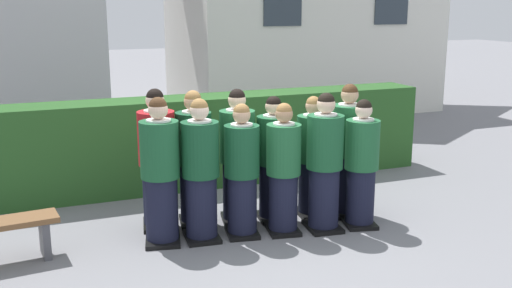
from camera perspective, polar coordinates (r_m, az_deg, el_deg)
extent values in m
plane|color=slate|center=(7.33, 0.72, -8.42)|extent=(60.00, 60.00, 0.00)
cylinder|color=black|center=(7.02, -8.90, -6.18)|extent=(0.37, 0.37, 0.78)
cube|color=black|center=(7.15, -8.79, -8.95)|extent=(0.49, 0.56, 0.05)
cylinder|color=#19512D|center=(6.82, -9.11, -0.52)|extent=(0.44, 0.44, 0.65)
cylinder|color=white|center=(6.75, -9.21, 2.19)|extent=(0.27, 0.27, 0.03)
cube|color=#236038|center=(7.00, -9.15, 0.92)|extent=(0.04, 0.02, 0.28)
sphere|color=beige|center=(6.73, -9.25, 3.24)|extent=(0.22, 0.22, 0.22)
sphere|color=#472D19|center=(6.72, -9.26, 3.56)|extent=(0.20, 0.20, 0.20)
cube|color=white|center=(7.12, -9.08, -0.74)|extent=(0.15, 0.04, 0.20)
cylinder|color=black|center=(7.06, -5.19, -6.02)|extent=(0.37, 0.37, 0.77)
cube|color=black|center=(7.19, -5.13, -8.72)|extent=(0.43, 0.51, 0.05)
cylinder|color=#144728|center=(6.87, -5.31, -0.49)|extent=(0.43, 0.43, 0.63)
cylinder|color=white|center=(6.80, -5.36, 2.14)|extent=(0.27, 0.27, 0.03)
cube|color=#236038|center=(7.04, -5.66, 0.89)|extent=(0.04, 0.02, 0.28)
sphere|color=beige|center=(6.77, -5.39, 3.17)|extent=(0.22, 0.22, 0.22)
sphere|color=olive|center=(6.77, -5.39, 3.48)|extent=(0.20, 0.20, 0.20)
cube|color=white|center=(7.15, -5.73, -0.73)|extent=(0.15, 0.02, 0.20)
cylinder|color=black|center=(7.17, -1.32, -5.83)|extent=(0.35, 0.35, 0.73)
cube|color=black|center=(7.29, -1.31, -8.36)|extent=(0.44, 0.51, 0.05)
cylinder|color=#144728|center=(6.98, -1.35, -0.65)|extent=(0.41, 0.41, 0.60)
cylinder|color=white|center=(6.91, -1.37, 1.81)|extent=(0.26, 0.26, 0.03)
cube|color=gold|center=(7.14, -1.63, 0.66)|extent=(0.04, 0.02, 0.27)
sphere|color=tan|center=(6.89, -1.37, 2.78)|extent=(0.21, 0.21, 0.21)
sphere|color=olive|center=(6.88, -1.37, 3.07)|extent=(0.19, 0.19, 0.19)
cylinder|color=black|center=(7.26, 2.58, -5.60)|extent=(0.35, 0.35, 0.73)
cube|color=black|center=(7.38, 2.56, -8.08)|extent=(0.44, 0.51, 0.05)
cylinder|color=#1E5B33|center=(7.08, 2.64, -0.52)|extent=(0.41, 0.41, 0.60)
cylinder|color=white|center=(7.01, 2.66, 1.90)|extent=(0.25, 0.25, 0.03)
cube|color=navy|center=(7.23, 2.26, 0.76)|extent=(0.04, 0.02, 0.26)
sphere|color=tan|center=(6.99, 2.67, 2.85)|extent=(0.21, 0.21, 0.21)
sphere|color=olive|center=(6.98, 2.68, 3.14)|extent=(0.19, 0.19, 0.19)
cylinder|color=black|center=(7.38, 6.41, -5.15)|extent=(0.37, 0.37, 0.78)
cube|color=black|center=(7.51, 6.34, -7.78)|extent=(0.44, 0.52, 0.05)
cylinder|color=#19512D|center=(7.19, 6.55, 0.21)|extent=(0.44, 0.44, 0.64)
cylinder|color=white|center=(7.13, 6.62, 2.76)|extent=(0.27, 0.27, 0.03)
cube|color=gold|center=(7.35, 5.98, 1.53)|extent=(0.04, 0.02, 0.28)
sphere|color=beige|center=(7.11, 6.65, 3.74)|extent=(0.22, 0.22, 0.22)
sphere|color=black|center=(7.10, 6.66, 4.05)|extent=(0.20, 0.20, 0.20)
cube|color=white|center=(7.47, 5.74, -0.05)|extent=(0.15, 0.03, 0.20)
cylinder|color=black|center=(7.58, 9.82, -4.96)|extent=(0.35, 0.35, 0.73)
cube|color=black|center=(7.69, 9.72, -7.37)|extent=(0.46, 0.53, 0.05)
cylinder|color=#1E5B33|center=(7.40, 10.02, -0.06)|extent=(0.41, 0.41, 0.60)
cylinder|color=white|center=(7.34, 10.12, 2.27)|extent=(0.26, 0.26, 0.03)
cube|color=#236038|center=(7.56, 9.60, 1.17)|extent=(0.04, 0.02, 0.27)
sphere|color=beige|center=(7.32, 10.16, 3.18)|extent=(0.21, 0.21, 0.21)
sphere|color=black|center=(7.31, 10.17, 3.46)|extent=(0.19, 0.19, 0.19)
cylinder|color=black|center=(7.51, -9.19, -4.85)|extent=(0.38, 0.38, 0.79)
cube|color=black|center=(7.64, -9.09, -7.50)|extent=(0.49, 0.56, 0.05)
cylinder|color=#AD191E|center=(7.32, -9.40, 0.54)|extent=(0.45, 0.45, 0.65)
cylinder|color=white|center=(7.26, -9.50, 3.10)|extent=(0.28, 0.28, 0.03)
cube|color=navy|center=(7.51, -9.48, 1.86)|extent=(0.04, 0.02, 0.29)
sphere|color=beige|center=(7.24, -9.53, 4.08)|extent=(0.22, 0.22, 0.22)
sphere|color=black|center=(7.23, -9.55, 4.39)|extent=(0.21, 0.21, 0.21)
cube|color=white|center=(7.62, -9.42, 0.28)|extent=(0.15, 0.04, 0.20)
cylinder|color=black|center=(7.56, -5.78, -4.70)|extent=(0.37, 0.37, 0.78)
cube|color=black|center=(7.68, -5.71, -7.27)|extent=(0.47, 0.54, 0.05)
cylinder|color=#144728|center=(7.37, -5.90, 0.54)|extent=(0.44, 0.44, 0.64)
cylinder|color=white|center=(7.31, -5.96, 3.03)|extent=(0.27, 0.27, 0.03)
cube|color=navy|center=(7.55, -6.09, 1.83)|extent=(0.04, 0.02, 0.28)
sphere|color=tan|center=(7.29, -5.99, 3.99)|extent=(0.22, 0.22, 0.22)
sphere|color=olive|center=(7.28, -5.99, 4.29)|extent=(0.20, 0.20, 0.20)
cylinder|color=black|center=(7.61, -1.75, -4.51)|extent=(0.37, 0.37, 0.78)
cube|color=black|center=(7.73, -1.73, -7.08)|extent=(0.48, 0.56, 0.05)
cylinder|color=#1E5B33|center=(7.42, -1.79, 0.72)|extent=(0.44, 0.44, 0.64)
cylinder|color=white|center=(7.36, -1.80, 3.20)|extent=(0.27, 0.27, 0.03)
cube|color=gold|center=(7.60, -2.01, 2.01)|extent=(0.04, 0.02, 0.28)
sphere|color=beige|center=(7.34, -1.81, 4.17)|extent=(0.22, 0.22, 0.22)
sphere|color=black|center=(7.33, -1.81, 4.46)|extent=(0.20, 0.20, 0.20)
cylinder|color=black|center=(7.68, 1.61, -4.51)|extent=(0.35, 0.35, 0.73)
cube|color=black|center=(7.79, 1.59, -6.90)|extent=(0.43, 0.51, 0.05)
cylinder|color=#19512D|center=(7.51, 1.64, 0.36)|extent=(0.41, 0.41, 0.60)
cylinder|color=white|center=(7.44, 1.66, 2.66)|extent=(0.26, 0.26, 0.03)
cube|color=navy|center=(7.67, 1.27, 1.56)|extent=(0.04, 0.02, 0.27)
sphere|color=beige|center=(7.42, 1.67, 3.56)|extent=(0.21, 0.21, 0.21)
sphere|color=black|center=(7.42, 1.67, 3.84)|extent=(0.19, 0.19, 0.19)
cylinder|color=black|center=(7.87, 5.28, -4.17)|extent=(0.34, 0.34, 0.72)
cube|color=black|center=(7.98, 5.23, -6.46)|extent=(0.41, 0.49, 0.05)
cylinder|color=#1E5B33|center=(7.70, 5.38, 0.50)|extent=(0.41, 0.41, 0.59)
cylinder|color=white|center=(7.64, 5.43, 2.71)|extent=(0.25, 0.25, 0.03)
cube|color=#236038|center=(7.85, 4.92, 1.65)|extent=(0.04, 0.02, 0.26)
sphere|color=tan|center=(7.62, 5.45, 3.57)|extent=(0.20, 0.20, 0.20)
sphere|color=olive|center=(7.61, 5.46, 3.84)|extent=(0.19, 0.19, 0.19)
cylinder|color=black|center=(7.96, 8.56, -3.80)|extent=(0.38, 0.38, 0.79)
cube|color=black|center=(8.08, 8.47, -6.31)|extent=(0.46, 0.54, 0.05)
cylinder|color=#1E5B33|center=(7.78, 8.74, 1.28)|extent=(0.45, 0.45, 0.65)
cylinder|color=white|center=(7.72, 8.82, 3.68)|extent=(0.28, 0.28, 0.03)
cube|color=navy|center=(7.95, 8.19, 2.50)|extent=(0.04, 0.02, 0.29)
sphere|color=tan|center=(7.70, 8.86, 4.61)|extent=(0.22, 0.22, 0.22)
sphere|color=#472D19|center=(7.70, 8.87, 4.89)|extent=(0.21, 0.21, 0.21)
cube|color=white|center=(8.06, 7.95, 1.00)|extent=(0.15, 0.03, 0.20)
cube|color=#285623|center=(9.14, -4.64, 0.35)|extent=(7.00, 0.70, 1.35)
cube|color=silver|center=(15.88, 4.26, 11.44)|extent=(6.24, 3.88, 4.44)
cube|color=#2D3842|center=(13.50, 2.55, 13.41)|extent=(0.90, 0.04, 1.10)
cube|color=#2D3842|center=(14.88, 12.72, 13.09)|extent=(0.90, 0.04, 1.10)
cube|color=#4C4C51|center=(7.03, -19.34, -8.37)|extent=(0.11, 0.33, 0.42)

